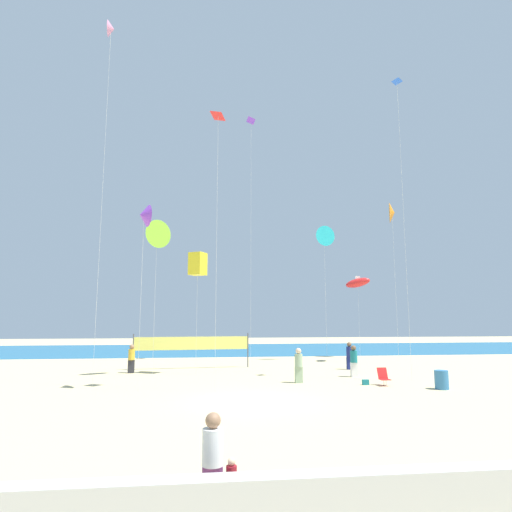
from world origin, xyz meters
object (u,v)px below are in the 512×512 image
Objects in this scene: folding_beach_chair at (384,376)px; kite_pink_delta at (111,30)px; kite_red_diamond at (219,118)px; kite_cyan_delta at (324,236)px; beachgoer_teal_shirt at (354,360)px; kite_violet_delta at (144,215)px; kite_blue_diamond at (397,91)px; kite_yellow_box at (198,264)px; kite_violet_diamond at (251,124)px; kite_lime_delta at (157,234)px; kite_orange_delta at (392,213)px; volleyball_net at (192,345)px; kite_red_inflatable at (358,283)px; beachgoer_sage_shirt at (299,364)px; toddler_figure at (231,481)px; beachgoer_mustard_shirt at (131,358)px; trash_barrel at (442,380)px; beach_handbag at (366,382)px; mother_figure at (213,458)px; beachgoer_navy_shirt at (349,355)px.

kite_pink_delta is (-14.97, 1.45, 19.47)m from folding_beach_chair.
kite_cyan_delta is at bearing 55.84° from kite_red_diamond.
kite_violet_delta is (-12.06, -3.71, 7.63)m from beachgoer_teal_shirt.
kite_blue_diamond is 16.42m from kite_yellow_box.
kite_red_diamond is (-3.22, -13.98, -6.35)m from kite_violet_diamond.
kite_lime_delta is 19.34m from kite_orange_delta.
volleyball_net is 6.22m from kite_yellow_box.
kite_pink_delta is at bearing -143.60° from kite_red_inflatable.
beachgoer_sage_shirt is 0.10× the size of kite_blue_diamond.
kite_violet_diamond reaches higher than kite_cyan_delta.
kite_blue_diamond reaches higher than kite_orange_delta.
kite_red_diamond reaches higher than toddler_figure.
kite_cyan_delta is at bearing 0.29° from kite_violet_diamond.
kite_red_inflatable is (18.51, 9.05, 5.72)m from beachgoer_mustard_shirt.
trash_barrel is at bearing 74.81° from toddler_figure.
kite_violet_diamond is (-7.88, 14.62, 19.71)m from trash_barrel.
kite_violet_diamond reaches higher than beach_handbag.
kite_violet_delta is at bearing -150.98° from folding_beach_chair.
kite_orange_delta reaches higher than folding_beach_chair.
beach_handbag is (7.91, 13.98, -0.34)m from toddler_figure.
mother_figure is 0.96× the size of beachgoer_mustard_shirt.
beachgoer_sage_shirt is at bearing 100.29° from toddler_figure.
kite_orange_delta is at bearing 57.32° from beach_handbag.
kite_red_inflatable is (-1.23, 5.15, -5.33)m from kite_orange_delta.
mother_figure is 0.12× the size of kite_red_diamond.
kite_red_diamond reaches higher than trash_barrel.
kite_pink_delta is (-4.84, -7.44, 18.30)m from volleyball_net.
kite_pink_delta reaches higher than toddler_figure.
kite_violet_delta is at bearing -35.70° from beachgoer_sage_shirt.
beach_handbag is (9.25, -8.63, -1.50)m from volleyball_net.
kite_yellow_box is (-9.80, 5.63, 6.46)m from folding_beach_chair.
kite_blue_diamond is at bearing -82.96° from kite_cyan_delta.
beachgoer_sage_shirt is 17.49m from kite_blue_diamond.
toddler_figure is 0.97× the size of trash_barrel.
kite_violet_delta is 0.65× the size of kite_red_diamond.
kite_violet_diamond reaches higher than beachgoer_teal_shirt.
beachgoer_navy_shirt is at bearing 112.55° from folding_beach_chair.
kite_red_inflatable is (16.98, 10.77, -2.02)m from kite_lime_delta.
trash_barrel reaches higher than beach_handbag.
folding_beach_chair is at bearing -41.29° from volleyball_net.
kite_lime_delta is at bearing 54.72° from kite_pink_delta.
beachgoer_sage_shirt is at bearing -121.28° from kite_red_inflatable.
beach_handbag is at bearing -31.02° from kite_yellow_box.
kite_blue_diamond reaches higher than volleyball_net.
kite_violet_diamond reaches higher than folding_beach_chair.
kite_red_inflatable is (10.13, 2.77, -13.48)m from kite_violet_diamond.
kite_lime_delta is 12.09m from kite_pink_delta.
kite_orange_delta is (20.80, 9.28, -7.91)m from kite_pink_delta.
kite_violet_delta is (-18.28, -11.08, -3.41)m from kite_orange_delta.
beachgoer_teal_shirt is at bearing 26.90° from kite_red_diamond.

